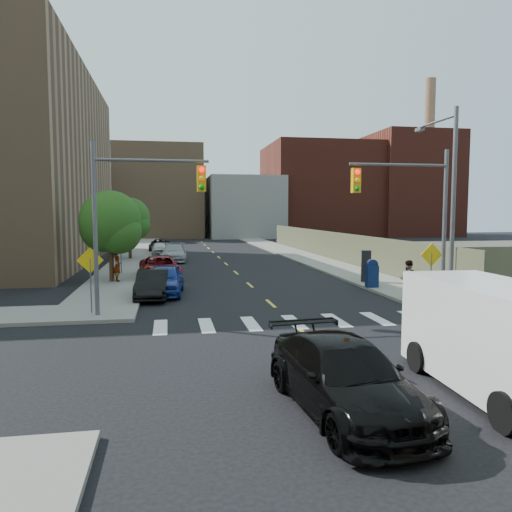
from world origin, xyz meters
name	(u,v)px	position (x,y,z in m)	size (l,w,h in m)	color
ground	(323,350)	(0.00, 0.00, 0.00)	(160.00, 160.00, 0.00)	black
sidewalk_nw	(140,250)	(-7.75, 41.50, 0.07)	(3.50, 73.00, 0.15)	gray
sidewalk_ne	(277,248)	(7.75, 41.50, 0.07)	(3.50, 73.00, 0.15)	gray
fence_north	(331,246)	(9.60, 28.00, 1.25)	(0.12, 44.00, 2.50)	#575E42
gravel_lot	(501,254)	(28.00, 30.00, 0.03)	(36.00, 42.00, 0.06)	#595447
bg_bldg_west	(57,201)	(-22.00, 70.00, 6.00)	(14.00, 18.00, 12.00)	#592319
bg_bldg_midwest	(159,193)	(-6.00, 72.00, 7.50)	(14.00, 16.00, 15.00)	#8C6B4C
bg_bldg_center	(243,207)	(8.00, 70.00, 5.00)	(12.00, 16.00, 10.00)	gray
bg_bldg_east	(318,191)	(22.00, 72.00, 8.00)	(18.00, 18.00, 16.00)	#592319
bg_bldg_fareast	(407,185)	(38.00, 70.00, 9.00)	(14.00, 16.00, 18.00)	#592319
smokestack	(429,158)	(42.00, 70.00, 14.00)	(1.80, 1.80, 28.00)	#8C6B4C
signal_nw	(134,205)	(-5.98, 6.00, 4.53)	(4.59, 0.30, 7.00)	#59595E
signal_ne	(413,206)	(5.98, 6.00, 4.53)	(4.59, 0.30, 7.00)	#59595E
streetlight_ne	(449,191)	(8.20, 6.90, 5.22)	(0.25, 3.70, 9.00)	#59595E
warn_sign_nw	(90,268)	(-7.80, 6.50, 1.99)	(1.06, 0.06, 2.83)	#59595E
warn_sign_ne	(431,261)	(7.20, 6.50, 1.99)	(1.06, 0.06, 2.83)	#59595E
warn_sign_midwest	(121,246)	(-7.80, 20.00, 1.99)	(1.06, 0.06, 2.83)	#59595E
tree_west_near	(111,225)	(-8.00, 16.05, 3.48)	(3.66, 3.64, 5.52)	#332114
tree_west_far	(130,221)	(-8.00, 31.05, 3.48)	(3.66, 3.64, 5.52)	#332114
parked_car_blue	(164,280)	(-4.89, 11.40, 0.78)	(1.84, 4.58, 1.56)	navy
parked_car_black	(153,284)	(-5.44, 10.38, 0.70)	(1.49, 4.27, 1.41)	black
parked_car_red	(160,268)	(-5.21, 17.69, 0.72)	(2.39, 5.19, 1.44)	maroon
parked_car_silver	(174,253)	(-4.20, 28.74, 0.76)	(2.14, 5.25, 1.52)	#989A9F
parked_car_white	(160,249)	(-5.50, 35.20, 0.66)	(1.57, 3.90, 1.33)	silver
parked_car_maroon	(173,251)	(-4.20, 32.14, 0.61)	(1.30, 3.73, 1.23)	#3F140C
parked_car_grey	(160,245)	(-5.50, 40.01, 0.67)	(2.23, 4.83, 1.34)	black
black_sedan	(345,377)	(-1.02, -4.63, 0.76)	(2.14, 5.27, 1.53)	black
cargo_van	(495,335)	(2.86, -4.13, 1.38)	(2.59, 5.81, 2.62)	white
mailbox	(372,274)	(6.30, 11.08, 0.89)	(0.64, 0.50, 1.53)	#0D1E4E
payphone	(366,266)	(6.83, 13.21, 1.07)	(0.55, 0.45, 1.85)	black
pedestrian_west	(117,265)	(-7.66, 15.85, 1.10)	(0.69, 0.45, 1.89)	gray
pedestrian_east	(408,279)	(6.60, 7.54, 1.06)	(0.88, 0.69, 1.81)	gray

